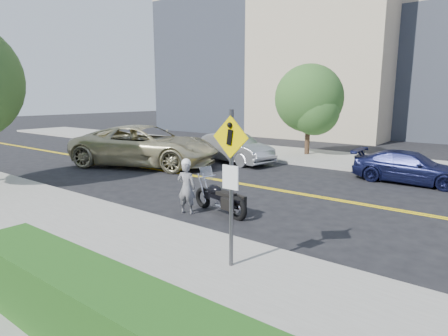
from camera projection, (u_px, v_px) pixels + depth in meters
ground_plane at (240, 184)px, 14.72m from camera, size 120.00×120.00×0.00m
sidewalk_near at (58, 238)px, 8.84m from camera, size 60.00×5.00×0.15m
sidewalk_far at (318, 157)px, 20.57m from camera, size 60.00×5.00×0.15m
pedestrian_sign at (231, 174)px, 6.92m from camera, size 0.78×0.08×3.00m
motorcyclist at (187, 186)px, 10.83m from camera, size 0.64×0.52×1.63m
motorcycle at (220, 192)px, 10.88m from camera, size 2.23×1.07×1.31m
suv at (146, 146)px, 18.37m from camera, size 7.87×5.65×1.99m
parked_car_white at (110, 140)px, 24.01m from camera, size 3.97×2.47×1.26m
parked_car_silver at (233, 148)px, 19.33m from camera, size 4.84×2.49×1.52m
parked_car_blue at (409, 167)px, 14.76m from camera, size 4.29×1.76×1.24m
tree_far_a at (309, 99)px, 20.72m from camera, size 3.77×3.77×5.15m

